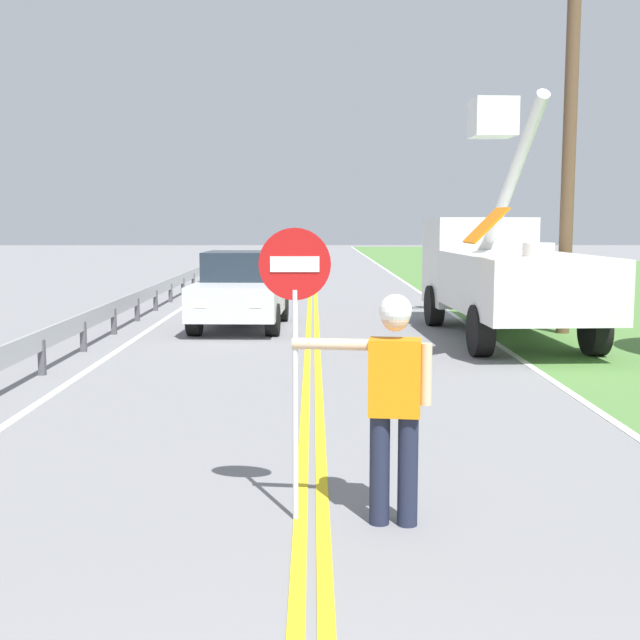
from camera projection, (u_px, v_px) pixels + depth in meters
The scene contains 10 objects.
centerline_yellow_left at pixel (309, 312), 21.32m from camera, with size 0.11×110.00×0.01m, color yellow.
centerline_yellow_right at pixel (316, 312), 21.33m from camera, with size 0.11×110.00×0.01m, color yellow.
edge_line_right at pixel (449, 312), 21.36m from camera, with size 0.12×110.00×0.01m, color silver.
edge_line_left at pixel (176, 312), 21.29m from camera, with size 0.12×110.00×0.01m, color silver.
flagger_worker at pixel (393, 394), 6.28m from camera, with size 1.08×0.30×1.83m.
stop_sign_paddle at pixel (295, 308), 6.30m from camera, with size 0.56×0.04×2.33m.
utility_bucket_truck at pixel (500, 269), 16.78m from camera, with size 2.67×6.90×4.97m.
oncoming_sedan_nearest at pixel (241, 291), 18.15m from camera, with size 2.04×4.17×1.70m.
utility_pole_near at pixel (570, 113), 16.79m from camera, with size 1.80×0.28×8.83m.
guardrail_left_shoulder at pixel (126, 304), 18.22m from camera, with size 0.10×32.00×0.71m.
Camera 1 is at (0.01, -1.19, 2.38)m, focal length 45.54 mm.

